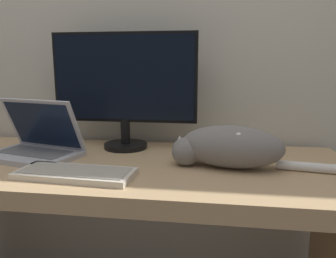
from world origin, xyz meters
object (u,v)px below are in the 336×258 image
at_px(external_keyboard, 75,173).
at_px(cat, 229,146).
at_px(laptop, 36,145).
at_px(monitor, 124,86).

height_order(external_keyboard, cat, cat).
bearing_deg(cat, laptop, -173.72).
xyz_separation_m(monitor, cat, (0.43, -0.22, -0.19)).
relative_size(monitor, cat, 1.07).
bearing_deg(external_keyboard, cat, 22.72).
xyz_separation_m(laptop, external_keyboard, (0.25, -0.20, -0.03)).
bearing_deg(monitor, external_keyboard, -98.88).
distance_m(laptop, external_keyboard, 0.32).
height_order(monitor, cat, monitor).
xyz_separation_m(monitor, laptop, (-0.31, -0.19, -0.22)).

